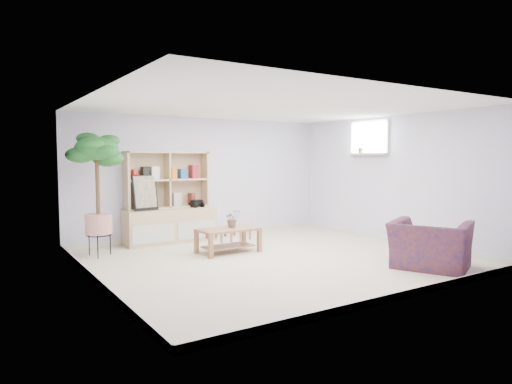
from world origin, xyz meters
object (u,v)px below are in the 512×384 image
storage_unit (170,197)px  coffee_table (228,240)px  floor_tree (98,195)px  armchair (430,242)px

storage_unit → coffee_table: size_ratio=1.70×
coffee_table → floor_tree: size_ratio=0.50×
storage_unit → armchair: (2.38, -3.98, -0.47)m
floor_tree → armchair: bearing=-42.0°
storage_unit → floor_tree: (-1.45, -0.53, 0.15)m
coffee_table → armchair: 3.20m
coffee_table → floor_tree: floor_tree is taller
storage_unit → coffee_table: bearing=-72.0°
floor_tree → armchair: size_ratio=1.91×
coffee_table → storage_unit: bearing=105.8°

